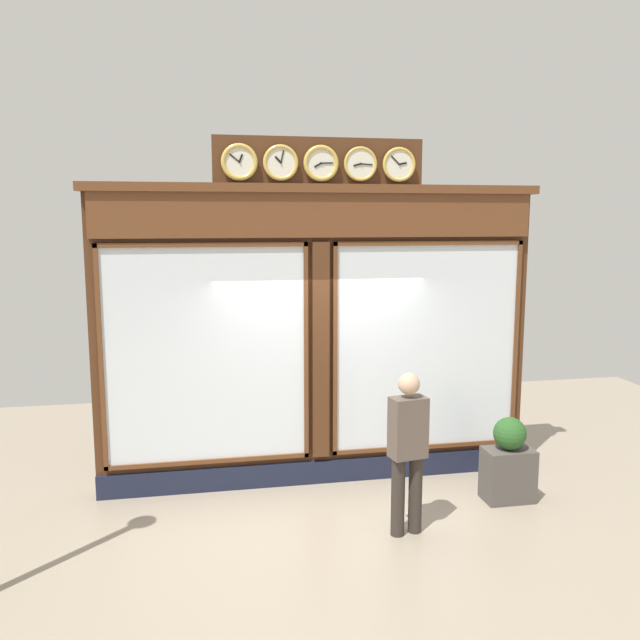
% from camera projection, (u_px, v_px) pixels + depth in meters
% --- Properties ---
extents(ground_plane, '(14.00, 14.00, 0.00)m').
position_uv_depth(ground_plane, '(385.00, 614.00, 5.41)').
color(ground_plane, gray).
extents(shop_facade, '(5.36, 0.42, 4.12)m').
position_uv_depth(shop_facade, '(318.00, 333.00, 7.97)').
color(shop_facade, '#4C2B16').
rests_on(shop_facade, ground_plane).
extents(pedestrian, '(0.39, 0.28, 1.69)m').
position_uv_depth(pedestrian, '(408.00, 446.00, 6.67)').
color(pedestrian, '#312A24').
rests_on(pedestrian, ground_plane).
extents(planter_box, '(0.56, 0.36, 0.61)m').
position_uv_depth(planter_box, '(508.00, 475.00, 7.57)').
color(planter_box, '#4C4742').
rests_on(planter_box, ground_plane).
extents(planter_shrub, '(0.37, 0.37, 0.37)m').
position_uv_depth(planter_shrub, '(510.00, 433.00, 7.49)').
color(planter_shrub, '#285623').
rests_on(planter_shrub, planter_box).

